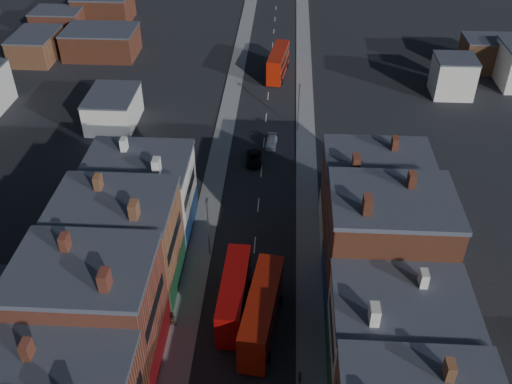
# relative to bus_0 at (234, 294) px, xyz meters

# --- Properties ---
(pavement_west) EXTENTS (3.00, 200.00, 0.12)m
(pavement_west) POSITION_rel_bus_0_xyz_m (-5.00, 28.64, -2.46)
(pavement_west) COLOR gray
(pavement_west) RESTS_ON ground
(pavement_east) EXTENTS (3.00, 200.00, 0.12)m
(pavement_east) POSITION_rel_bus_0_xyz_m (8.00, 28.64, -2.46)
(pavement_east) COLOR gray
(pavement_east) RESTS_ON ground
(lamp_post_2) EXTENTS (0.25, 0.70, 8.12)m
(lamp_post_2) POSITION_rel_bus_0_xyz_m (-3.70, 8.64, 2.19)
(lamp_post_2) COLOR slate
(lamp_post_2) RESTS_ON ground
(lamp_post_3) EXTENTS (0.25, 0.70, 8.12)m
(lamp_post_3) POSITION_rel_bus_0_xyz_m (6.70, 38.64, 2.19)
(lamp_post_3) COLOR slate
(lamp_post_3) RESTS_ON ground
(bus_0) EXTENTS (3.01, 10.88, 4.67)m
(bus_0) POSITION_rel_bus_0_xyz_m (0.00, 0.00, 0.00)
(bus_0) COLOR #9D0A09
(bus_0) RESTS_ON ground
(bus_1) EXTENTS (4.15, 12.00, 5.08)m
(bus_1) POSITION_rel_bus_0_xyz_m (3.00, -2.37, 0.22)
(bus_1) COLOR #A11A09
(bus_1) RESTS_ON ground
(bus_2) EXTENTS (4.03, 11.70, 4.95)m
(bus_2) POSITION_rel_bus_0_xyz_m (3.00, 59.36, 0.15)
(bus_2) COLOR #A11807
(bus_2) RESTS_ON ground
(car_2) EXTENTS (2.44, 4.89, 1.33)m
(car_2) POSITION_rel_bus_0_xyz_m (0.30, 28.99, -1.85)
(car_2) COLOR black
(car_2) RESTS_ON ground
(car_3) EXTENTS (1.92, 4.17, 1.18)m
(car_3) POSITION_rel_bus_0_xyz_m (2.70, 33.90, -1.93)
(car_3) COLOR silver
(car_3) RESTS_ON ground
(ped_1) EXTENTS (0.91, 0.61, 1.72)m
(ped_1) POSITION_rel_bus_0_xyz_m (-6.20, -2.24, -1.54)
(ped_1) COLOR #392116
(ped_1) RESTS_ON pavement_west
(ped_3) EXTENTS (0.66, 1.07, 1.70)m
(ped_3) POSITION_rel_bus_0_xyz_m (6.80, -8.60, -1.55)
(ped_3) COLOR #615B53
(ped_3) RESTS_ON pavement_east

